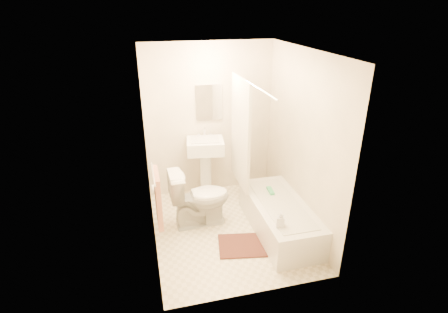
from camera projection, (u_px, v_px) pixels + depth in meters
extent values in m
plane|color=beige|center=(228.00, 229.00, 4.87)|extent=(2.40, 2.40, 0.00)
plane|color=white|center=(229.00, 51.00, 3.90)|extent=(2.40, 2.40, 0.00)
cube|color=beige|center=(209.00, 121.00, 5.45)|extent=(2.00, 0.02, 2.40)
cube|color=beige|center=(148.00, 158.00, 4.16)|extent=(0.02, 2.40, 2.40)
cube|color=beige|center=(302.00, 143.00, 4.60)|extent=(0.02, 2.40, 2.40)
cube|color=white|center=(209.00, 102.00, 5.31)|extent=(0.40, 0.03, 0.55)
cylinder|color=silver|center=(251.00, 83.00, 4.21)|extent=(0.03, 1.70, 0.03)
cube|color=silver|center=(240.00, 133.00, 4.88)|extent=(0.04, 0.80, 1.55)
cylinder|color=silver|center=(153.00, 174.00, 3.99)|extent=(0.02, 0.60, 0.02)
cube|color=#CC7266|center=(158.00, 198.00, 4.12)|extent=(0.06, 0.45, 0.66)
cylinder|color=white|center=(156.00, 189.00, 4.48)|extent=(0.11, 0.12, 0.12)
imported|color=white|center=(200.00, 198.00, 4.85)|extent=(0.85, 0.49, 0.82)
cube|color=#4A2E20|center=(244.00, 245.00, 4.52)|extent=(0.72, 0.59, 0.02)
imported|color=silver|center=(281.00, 219.00, 4.15)|extent=(0.12, 0.12, 0.20)
cube|color=#43BE6F|center=(270.00, 191.00, 4.94)|extent=(0.08, 0.22, 0.04)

